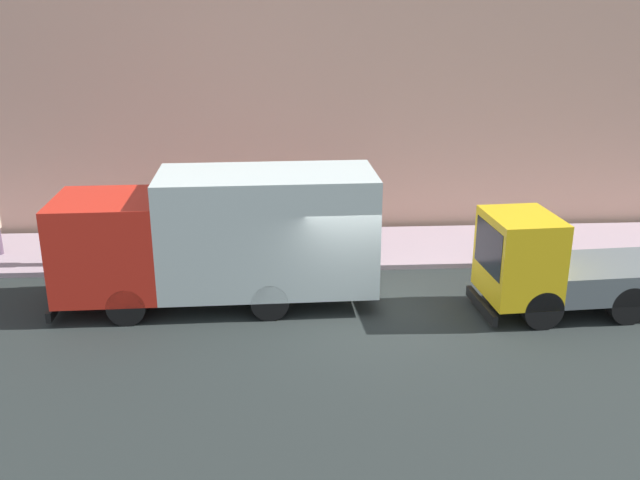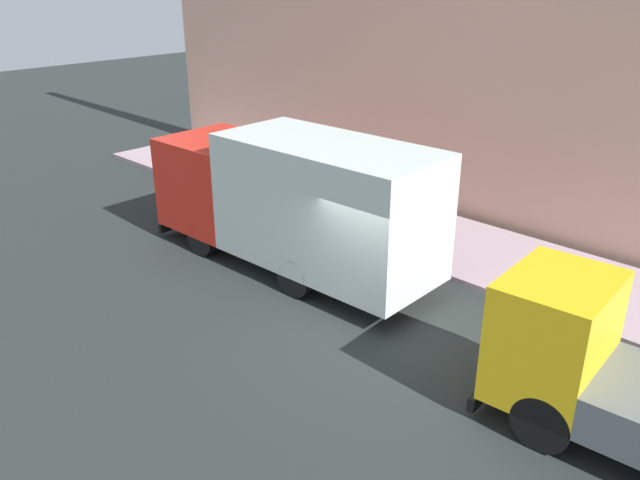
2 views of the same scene
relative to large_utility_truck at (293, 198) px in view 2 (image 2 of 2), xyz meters
name	(u,v)px [view 2 (image 2 of 2)]	position (x,y,z in m)	size (l,w,h in m)	color
ground	(366,331)	(-1.08, -3.15, -1.73)	(80.00, 80.00, 0.00)	#242A28
sidewalk	(489,256)	(3.62, -3.15, -1.66)	(3.40, 30.00, 0.14)	#A68F99
large_utility_truck	(293,198)	(0.00, 0.00, 0.00)	(2.55, 7.61, 3.23)	red
small_flatbed_truck	(618,379)	(-0.97, -7.83, -0.63)	(2.24, 4.91, 2.41)	yellow
pedestrian_walking	(291,178)	(2.57, 2.79, -0.72)	(0.43, 0.43, 1.68)	#403B57
pedestrian_standing	(241,165)	(2.49, 4.91, -0.73)	(0.42, 0.42, 1.64)	#554545
pedestrian_third	(230,149)	(3.46, 6.69, -0.76)	(0.42, 0.42, 1.58)	#503D4F
traffic_cone_orange	(285,192)	(2.71, 3.18, -1.25)	(0.48, 0.48, 0.69)	orange
street_sign_post	(368,178)	(2.33, -0.27, 0.02)	(0.44, 0.08, 2.76)	#4C5156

